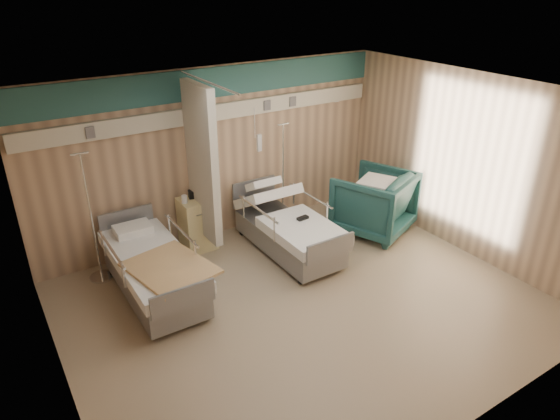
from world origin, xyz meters
The scene contains 13 objects.
ground centered at (0.00, 0.00, 0.00)m, with size 6.00×5.00×0.00m, color gray.
room_walls centered at (-0.03, 0.25, 1.86)m, with size 6.04×5.04×2.82m.
bed_right centered at (0.60, 1.30, 0.32)m, with size 1.00×2.16×0.63m, color white, non-canonical shape.
bed_left centered at (-1.60, 1.30, 0.32)m, with size 1.00×2.16×0.63m, color white, non-canonical shape.
bedside_cabinet centered at (-0.55, 2.20, 0.42)m, with size 0.50×0.48×0.85m, color beige.
visitor_armchair centered at (2.21, 1.11, 0.53)m, with size 1.14×1.17×1.07m, color #1D4949.
waffle_blanket centered at (2.22, 1.09, 1.10)m, with size 0.59×0.52×0.07m, color white.
iv_stand_right centered at (1.10, 2.23, 0.37)m, with size 0.32×0.32×1.81m.
iv_stand_left centered at (-2.13, 2.14, 0.40)m, with size 0.35×0.35×1.93m.
call_remote centered at (0.72, 1.09, 0.65)m, with size 0.19×0.08×0.04m, color black.
tan_blanket centered at (-1.51, 0.84, 0.65)m, with size 0.88×1.10×0.04m, color tan.
toiletry_bag centered at (-0.51, 2.28, 0.91)m, with size 0.21×0.14×0.12m, color black.
white_cup centered at (-0.74, 2.17, 0.91)m, with size 0.09×0.09×0.13m, color white.
Camera 1 is at (-3.25, -4.48, 4.07)m, focal length 32.00 mm.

